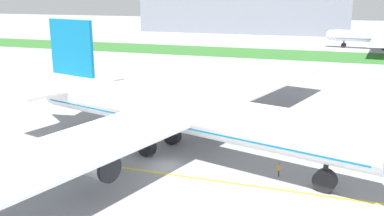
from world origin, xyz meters
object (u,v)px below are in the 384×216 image
Objects in this scene: ground_crew_wingwalker_port at (279,168)px; ground_crew_marshaller_front at (175,134)px; airliner_foreground at (177,112)px; ground_crew_wingwalker_starboard at (101,154)px; parked_airliner_far_left at (380,37)px.

ground_crew_marshaller_front is (-14.87, 7.18, 0.03)m from ground_crew_wingwalker_port.
ground_crew_wingwalker_starboard is at bearing -144.82° from airliner_foreground.
ground_crew_wingwalker_port is 0.03× the size of parked_airliner_far_left.
ground_crew_wingwalker_port is (12.90, -2.87, -4.43)m from airliner_foreground.
airliner_foreground is 6.47m from ground_crew_marshaller_front.
airliner_foreground reaches higher than ground_crew_wingwalker_starboard.
parked_airliner_far_left is at bearing 73.72° from ground_crew_marshaller_front.
parked_airliner_far_left is at bearing 72.53° from ground_crew_wingwalker_starboard.
ground_crew_wingwalker_starboard is at bearing -107.47° from parked_airliner_far_left.
ground_crew_wingwalker_port is 1.02× the size of ground_crew_wingwalker_starboard.
airliner_foreground is at bearing -65.47° from ground_crew_marshaller_front.
ground_crew_marshaller_front is 11.23m from ground_crew_wingwalker_starboard.
ground_crew_wingwalker_starboard is at bearing -120.30° from ground_crew_marshaller_front.
parked_airliner_far_left reaches higher than ground_crew_marshaller_front.
ground_crew_wingwalker_port is at bearing -12.53° from airliner_foreground.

